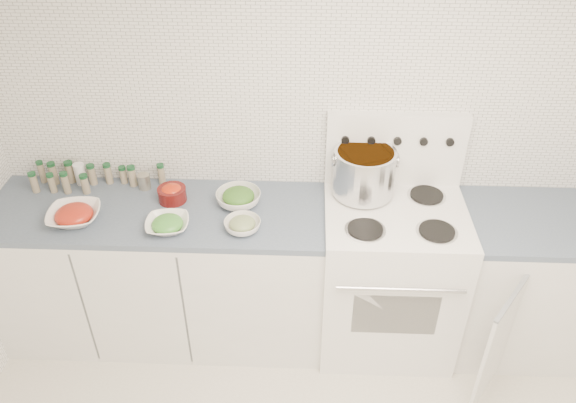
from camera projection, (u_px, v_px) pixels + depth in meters
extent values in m
cube|color=white|center=(308.00, 128.00, 3.07)|extent=(3.50, 0.02, 2.50)
cube|color=white|center=(165.00, 274.00, 3.31)|extent=(1.85, 0.62, 0.86)
cube|color=#424F63|center=(155.00, 212.00, 3.05)|extent=(1.85, 0.62, 0.03)
cube|color=white|center=(388.00, 278.00, 3.24)|extent=(0.76, 0.65, 0.92)
cube|color=black|center=(395.00, 314.00, 2.96)|extent=(0.45, 0.01, 0.28)
cylinder|color=silver|center=(401.00, 290.00, 2.80)|extent=(0.65, 0.02, 0.02)
cube|color=white|center=(397.00, 213.00, 2.97)|extent=(0.76, 0.65, 0.01)
cube|color=white|center=(395.00, 149.00, 3.08)|extent=(0.76, 0.06, 0.43)
cylinder|color=silver|center=(365.00, 230.00, 2.84)|extent=(0.21, 0.21, 0.01)
cylinder|color=black|center=(365.00, 229.00, 2.84)|extent=(0.18, 0.18, 0.01)
cylinder|color=silver|center=(437.00, 232.00, 2.83)|extent=(0.21, 0.21, 0.01)
cylinder|color=black|center=(437.00, 231.00, 2.82)|extent=(0.18, 0.18, 0.01)
cylinder|color=silver|center=(361.00, 194.00, 3.10)|extent=(0.21, 0.21, 0.01)
cylinder|color=black|center=(361.00, 193.00, 3.10)|extent=(0.18, 0.18, 0.01)
cylinder|color=silver|center=(427.00, 196.00, 3.09)|extent=(0.21, 0.21, 0.01)
cylinder|color=black|center=(427.00, 195.00, 3.09)|extent=(0.18, 0.18, 0.01)
cylinder|color=black|center=(345.00, 140.00, 3.02)|extent=(0.04, 0.02, 0.04)
cylinder|color=black|center=(371.00, 140.00, 3.02)|extent=(0.04, 0.02, 0.04)
cylinder|color=black|center=(397.00, 141.00, 3.01)|extent=(0.04, 0.02, 0.04)
cylinder|color=black|center=(424.00, 141.00, 3.01)|extent=(0.04, 0.02, 0.04)
cylinder|color=black|center=(450.00, 142.00, 3.00)|extent=(0.04, 0.02, 0.04)
cube|color=white|center=(530.00, 284.00, 3.24)|extent=(0.89, 0.62, 0.86)
cube|color=#424F63|center=(552.00, 222.00, 2.98)|extent=(0.89, 0.62, 0.03)
cube|color=white|center=(497.00, 347.00, 2.87)|extent=(0.25, 0.33, 0.70)
cylinder|color=silver|center=(364.00, 172.00, 3.03)|extent=(0.33, 0.33, 0.26)
cylinder|color=orange|center=(366.00, 154.00, 2.96)|extent=(0.30, 0.30, 0.03)
torus|color=silver|center=(333.00, 159.00, 2.99)|extent=(0.01, 0.08, 0.08)
torus|color=silver|center=(398.00, 161.00, 2.98)|extent=(0.01, 0.08, 0.08)
imported|color=white|center=(74.00, 216.00, 2.94)|extent=(0.30, 0.30, 0.07)
ellipsoid|color=#C03A10|center=(74.00, 214.00, 2.93)|extent=(0.19, 0.19, 0.09)
imported|color=white|center=(168.00, 225.00, 2.89)|extent=(0.25, 0.25, 0.05)
ellipsoid|color=#41802A|center=(167.00, 223.00, 2.88)|extent=(0.16, 0.16, 0.07)
imported|color=white|center=(239.00, 199.00, 3.06)|extent=(0.31, 0.31, 0.08)
ellipsoid|color=#28611B|center=(238.00, 196.00, 3.05)|extent=(0.18, 0.18, 0.08)
imported|color=white|center=(242.00, 226.00, 2.88)|extent=(0.22, 0.22, 0.06)
ellipsoid|color=#365421|center=(242.00, 223.00, 2.87)|extent=(0.14, 0.14, 0.06)
cylinder|color=#4F0E0D|center=(172.00, 194.00, 3.09)|extent=(0.16, 0.16, 0.08)
ellipsoid|color=red|center=(172.00, 190.00, 3.08)|extent=(0.11, 0.11, 0.06)
cylinder|color=white|center=(80.00, 174.00, 3.22)|extent=(0.08, 0.08, 0.13)
cylinder|color=gray|center=(144.00, 181.00, 3.19)|extent=(0.09, 0.09, 0.09)
cylinder|color=gray|center=(42.00, 173.00, 3.24)|extent=(0.04, 0.04, 0.12)
cylinder|color=#134321|center=(39.00, 163.00, 3.20)|extent=(0.04, 0.04, 0.02)
cylinder|color=gray|center=(54.00, 175.00, 3.22)|extent=(0.04, 0.04, 0.12)
cylinder|color=#134321|center=(51.00, 164.00, 3.18)|extent=(0.05, 0.05, 0.02)
cylinder|color=gray|center=(71.00, 173.00, 3.24)|extent=(0.05, 0.05, 0.12)
cylinder|color=#134321|center=(68.00, 163.00, 3.20)|extent=(0.05, 0.05, 0.02)
cylinder|color=gray|center=(92.00, 176.00, 3.22)|extent=(0.04, 0.04, 0.11)
cylinder|color=#134321|center=(90.00, 166.00, 3.18)|extent=(0.05, 0.05, 0.02)
cylinder|color=gray|center=(108.00, 175.00, 3.23)|extent=(0.04, 0.04, 0.11)
cylinder|color=#134321|center=(106.00, 165.00, 3.19)|extent=(0.04, 0.04, 0.02)
cylinder|color=gray|center=(123.00, 176.00, 3.23)|extent=(0.04, 0.04, 0.09)
cylinder|color=#134321|center=(122.00, 168.00, 3.20)|extent=(0.04, 0.04, 0.02)
cylinder|color=gray|center=(133.00, 177.00, 3.21)|extent=(0.04, 0.04, 0.11)
cylinder|color=#134321|center=(131.00, 168.00, 3.17)|extent=(0.05, 0.05, 0.02)
cylinder|color=gray|center=(162.00, 176.00, 3.21)|extent=(0.04, 0.04, 0.12)
cylinder|color=#134321|center=(160.00, 166.00, 3.17)|extent=(0.04, 0.04, 0.02)
cylinder|color=gray|center=(34.00, 184.00, 3.15)|extent=(0.04, 0.04, 0.11)
cylinder|color=#134321|center=(31.00, 174.00, 3.12)|extent=(0.04, 0.04, 0.02)
cylinder|color=gray|center=(52.00, 184.00, 3.15)|extent=(0.04, 0.04, 0.10)
cylinder|color=#134321|center=(50.00, 175.00, 3.12)|extent=(0.04, 0.04, 0.02)
cylinder|color=gray|center=(66.00, 184.00, 3.14)|extent=(0.04, 0.04, 0.11)
cylinder|color=#134321|center=(63.00, 174.00, 3.11)|extent=(0.04, 0.04, 0.02)
cylinder|color=gray|center=(85.00, 185.00, 3.15)|extent=(0.04, 0.04, 0.10)
cylinder|color=#134321|center=(83.00, 176.00, 3.11)|extent=(0.05, 0.05, 0.02)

